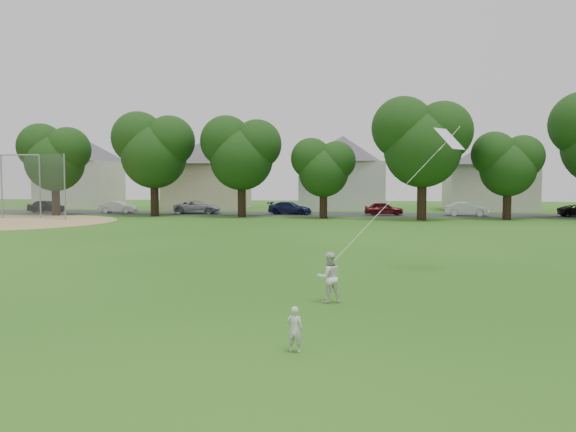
# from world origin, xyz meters

# --- Properties ---
(ground) EXTENTS (160.00, 160.00, 0.00)m
(ground) POSITION_xyz_m (0.00, 0.00, 0.00)
(ground) COLOR #1D4E11
(ground) RESTS_ON ground
(street) EXTENTS (90.00, 7.00, 0.01)m
(street) POSITION_xyz_m (0.00, 42.00, 0.01)
(street) COLOR #2D2D30
(street) RESTS_ON ground
(toddler) EXTENTS (0.35, 0.26, 0.87)m
(toddler) POSITION_xyz_m (1.34, -2.14, 0.44)
(toddler) COLOR silver
(toddler) RESTS_ON ground
(older_boy) EXTENTS (0.81, 0.74, 1.34)m
(older_boy) POSITION_xyz_m (1.68, 2.26, 0.67)
(older_boy) COLOR white
(older_boy) RESTS_ON ground
(kite) EXTENTS (2.55, 3.49, 7.78)m
(kite) POSITION_xyz_m (3.59, 5.09, 2.83)
(kite) COLOR white
(kite) RESTS_ON ground
(tree_row) EXTENTS (80.27, 9.63, 10.99)m
(tree_row) POSITION_xyz_m (5.76, 36.17, 6.37)
(tree_row) COLOR black
(tree_row) RESTS_ON ground
(parked_cars) EXTENTS (71.37, 2.51, 1.28)m
(parked_cars) POSITION_xyz_m (1.81, 41.00, 0.61)
(parked_cars) COLOR black
(parked_cars) RESTS_ON ground
(house_row) EXTENTS (76.47, 13.59, 10.19)m
(house_row) POSITION_xyz_m (-0.51, 52.00, 5.00)
(house_row) COLOR beige
(house_row) RESTS_ON ground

